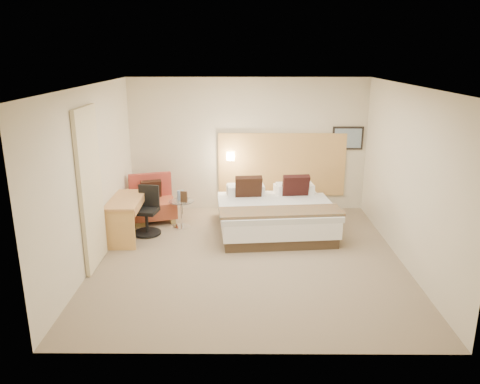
{
  "coord_description": "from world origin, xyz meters",
  "views": [
    {
      "loc": [
        -0.1,
        -6.89,
        3.16
      ],
      "look_at": [
        -0.15,
        0.44,
        0.97
      ],
      "focal_mm": 35.0,
      "sensor_mm": 36.0,
      "label": 1
    }
  ],
  "objects_px": {
    "bed": "(274,214)",
    "lounge_chair": "(153,202)",
    "side_table": "(182,212)",
    "desk_chair": "(147,215)",
    "desk": "(128,207)"
  },
  "relations": [
    {
      "from": "side_table",
      "to": "desk",
      "type": "distance_m",
      "value": 1.06
    },
    {
      "from": "lounge_chair",
      "to": "desk",
      "type": "bearing_deg",
      "value": -104.46
    },
    {
      "from": "lounge_chair",
      "to": "side_table",
      "type": "bearing_deg",
      "value": -34.24
    },
    {
      "from": "lounge_chair",
      "to": "bed",
      "type": "bearing_deg",
      "value": -14.05
    },
    {
      "from": "lounge_chair",
      "to": "side_table",
      "type": "distance_m",
      "value": 0.76
    },
    {
      "from": "bed",
      "to": "desk_chair",
      "type": "xyz_separation_m",
      "value": [
        -2.29,
        -0.17,
        0.04
      ]
    },
    {
      "from": "bed",
      "to": "side_table",
      "type": "xyz_separation_m",
      "value": [
        -1.72,
        0.16,
        -0.03
      ]
    },
    {
      "from": "bed",
      "to": "lounge_chair",
      "type": "bearing_deg",
      "value": 165.95
    },
    {
      "from": "bed",
      "to": "desk",
      "type": "distance_m",
      "value": 2.63
    },
    {
      "from": "lounge_chair",
      "to": "side_table",
      "type": "xyz_separation_m",
      "value": [
        0.62,
        -0.42,
        -0.06
      ]
    },
    {
      "from": "bed",
      "to": "side_table",
      "type": "relative_size",
      "value": 3.98
    },
    {
      "from": "bed",
      "to": "side_table",
      "type": "height_order",
      "value": "bed"
    },
    {
      "from": "side_table",
      "to": "desk_chair",
      "type": "xyz_separation_m",
      "value": [
        -0.58,
        -0.33,
        0.07
      ]
    },
    {
      "from": "bed",
      "to": "desk",
      "type": "bearing_deg",
      "value": -171.78
    },
    {
      "from": "lounge_chair",
      "to": "desk",
      "type": "relative_size",
      "value": 0.86
    }
  ]
}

